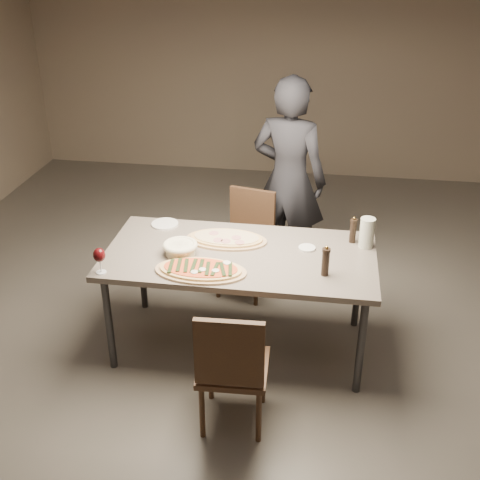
# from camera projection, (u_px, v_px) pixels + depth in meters

# --- Properties ---
(room) EXTENTS (7.00, 7.00, 7.00)m
(room) POSITION_uv_depth(u_px,v_px,m) (240.00, 161.00, 3.70)
(room) COLOR #59544D
(room) RESTS_ON ground
(dining_table) EXTENTS (1.80, 0.90, 0.75)m
(dining_table) POSITION_uv_depth(u_px,v_px,m) (240.00, 261.00, 4.03)
(dining_table) COLOR #6F645B
(dining_table) RESTS_ON ground
(zucchini_pizza) EXTENTS (0.58, 0.32, 0.05)m
(zucchini_pizza) POSITION_uv_depth(u_px,v_px,m) (201.00, 270.00, 3.78)
(zucchini_pizza) COLOR tan
(zucchini_pizza) RESTS_ON dining_table
(ham_pizza) EXTENTS (0.56, 0.31, 0.04)m
(ham_pizza) POSITION_uv_depth(u_px,v_px,m) (226.00, 239.00, 4.15)
(ham_pizza) COLOR tan
(ham_pizza) RESTS_ON dining_table
(bread_basket) EXTENTS (0.23, 0.23, 0.08)m
(bread_basket) POSITION_uv_depth(u_px,v_px,m) (180.00, 247.00, 3.97)
(bread_basket) COLOR beige
(bread_basket) RESTS_ON dining_table
(oil_dish) EXTENTS (0.11, 0.11, 0.01)m
(oil_dish) POSITION_uv_depth(u_px,v_px,m) (307.00, 248.00, 4.05)
(oil_dish) COLOR white
(oil_dish) RESTS_ON dining_table
(pepper_mill_left) EXTENTS (0.05, 0.05, 0.20)m
(pepper_mill_left) POSITION_uv_depth(u_px,v_px,m) (326.00, 261.00, 3.71)
(pepper_mill_left) COLOR black
(pepper_mill_left) RESTS_ON dining_table
(pepper_mill_right) EXTENTS (0.05, 0.05, 0.19)m
(pepper_mill_right) POSITION_uv_depth(u_px,v_px,m) (353.00, 230.00, 4.10)
(pepper_mill_right) COLOR black
(pepper_mill_right) RESTS_ON dining_table
(carafe) EXTENTS (0.10, 0.10, 0.21)m
(carafe) POSITION_uv_depth(u_px,v_px,m) (367.00, 233.00, 4.04)
(carafe) COLOR silver
(carafe) RESTS_ON dining_table
(wine_glass) EXTENTS (0.08, 0.08, 0.17)m
(wine_glass) POSITION_uv_depth(u_px,v_px,m) (99.00, 256.00, 3.72)
(wine_glass) COLOR silver
(wine_glass) RESTS_ON dining_table
(side_plate) EXTENTS (0.20, 0.20, 0.01)m
(side_plate) POSITION_uv_depth(u_px,v_px,m) (165.00, 224.00, 4.38)
(side_plate) COLOR white
(side_plate) RESTS_ON dining_table
(chair_near) EXTENTS (0.42, 0.42, 0.85)m
(chair_near) POSITION_uv_depth(u_px,v_px,m) (232.00, 365.00, 3.40)
(chair_near) COLOR #3F291A
(chair_near) RESTS_ON ground
(chair_far) EXTENTS (0.48, 0.48, 0.84)m
(chair_far) POSITION_uv_depth(u_px,v_px,m) (248.00, 236.00, 4.84)
(chair_far) COLOR #3F291A
(chair_far) RESTS_ON ground
(diner) EXTENTS (0.71, 0.55, 1.71)m
(diner) POSITION_uv_depth(u_px,v_px,m) (289.00, 180.00, 4.89)
(diner) COLOR black
(diner) RESTS_ON ground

